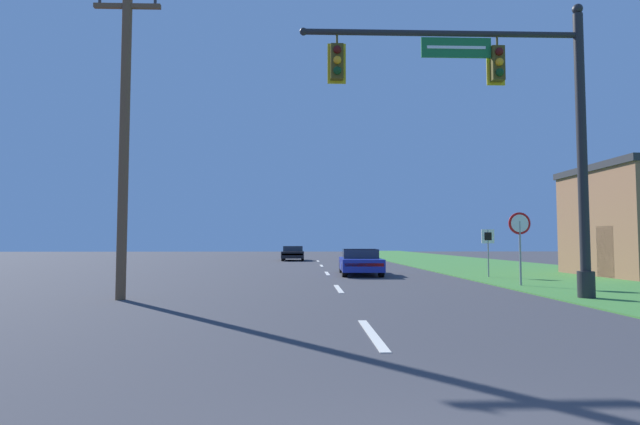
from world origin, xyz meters
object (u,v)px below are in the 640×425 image
object	(u,v)px
far_car	(293,253)
stop_sign	(520,232)
route_sign_post	(488,242)
car_ahead	(360,262)
utility_pole_near	(124,128)
signal_mast	(516,120)

from	to	relation	value
far_car	stop_sign	distance (m)	26.34
far_car	route_sign_post	xyz separation A→B (m)	(8.82, -20.72, 0.92)
car_ahead	far_car	bearing A→B (deg)	100.87
car_ahead	route_sign_post	distance (m)	5.78
car_ahead	utility_pole_near	xyz separation A→B (m)	(-7.46, -9.97, 3.98)
utility_pole_near	route_sign_post	bearing A→B (deg)	31.36
route_sign_post	utility_pole_near	size ratio (longest dim) A/B	0.23
stop_sign	far_car	bearing A→B (deg)	108.51
signal_mast	route_sign_post	size ratio (longest dim) A/B	3.96
stop_sign	route_sign_post	bearing A→B (deg)	83.75
signal_mast	car_ahead	xyz separation A→B (m)	(-3.11, 10.24, -4.21)
far_car	route_sign_post	world-z (taller)	route_sign_post
signal_mast	route_sign_post	world-z (taller)	signal_mast
far_car	utility_pole_near	size ratio (longest dim) A/B	0.48
car_ahead	stop_sign	world-z (taller)	stop_sign
utility_pole_near	car_ahead	bearing A→B (deg)	53.18
signal_mast	utility_pole_near	size ratio (longest dim) A/B	0.91
stop_sign	utility_pole_near	world-z (taller)	utility_pole_near
signal_mast	car_ahead	world-z (taller)	signal_mast
signal_mast	car_ahead	distance (m)	11.50
stop_sign	utility_pole_near	bearing A→B (deg)	-163.95
signal_mast	route_sign_post	distance (m)	8.94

